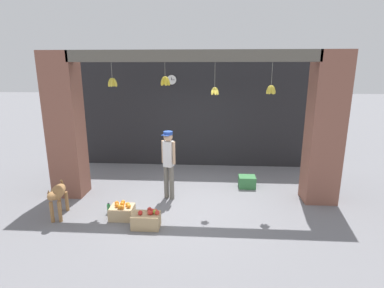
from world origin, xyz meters
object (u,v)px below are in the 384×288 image
object	(u,v)px
fruit_crate_oranges	(122,211)
produce_box_green	(247,182)
wall_clock	(172,80)
fruit_crate_apples	(147,220)
shopkeeper	(169,160)
dog	(58,194)
water_bottle	(109,209)

from	to	relation	value
fruit_crate_oranges	produce_box_green	world-z (taller)	fruit_crate_oranges
fruit_crate_oranges	wall_clock	distance (m)	4.30
fruit_crate_oranges	wall_clock	bearing A→B (deg)	80.22
fruit_crate_oranges	fruit_crate_apples	xyz separation A→B (m)	(0.57, -0.34, 0.02)
shopkeeper	wall_clock	xyz separation A→B (m)	(-0.22, 2.47, 1.68)
fruit_crate_oranges	dog	bearing A→B (deg)	-178.06
water_bottle	shopkeeper	bearing A→B (deg)	35.59
produce_box_green	shopkeeper	bearing A→B (deg)	-157.51
dog	wall_clock	size ratio (longest dim) A/B	3.11
produce_box_green	wall_clock	world-z (taller)	wall_clock
fruit_crate_oranges	water_bottle	world-z (taller)	fruit_crate_oranges
dog	shopkeeper	world-z (taller)	shopkeeper
dog	wall_clock	bearing A→B (deg)	141.56
shopkeeper	fruit_crate_apples	bearing A→B (deg)	100.52
water_bottle	fruit_crate_apples	bearing A→B (deg)	-29.31
wall_clock	produce_box_green	bearing A→B (deg)	-38.88
dog	wall_clock	distance (m)	4.51
produce_box_green	water_bottle	world-z (taller)	produce_box_green
fruit_crate_apples	dog	bearing A→B (deg)	171.04
shopkeeper	fruit_crate_apples	size ratio (longest dim) A/B	3.04
produce_box_green	water_bottle	xyz separation A→B (m)	(-3.03, -1.60, -0.04)
dog	wall_clock	xyz separation A→B (m)	(1.88, 3.51, 2.11)
fruit_crate_oranges	water_bottle	xyz separation A→B (m)	(-0.34, 0.17, -0.03)
water_bottle	dog	bearing A→B (deg)	-167.04
fruit_crate_oranges	fruit_crate_apples	distance (m)	0.66
fruit_crate_apples	wall_clock	world-z (taller)	wall_clock
fruit_crate_oranges	water_bottle	bearing A→B (deg)	152.59
shopkeeper	produce_box_green	distance (m)	2.18
dog	fruit_crate_oranges	world-z (taller)	dog
shopkeeper	produce_box_green	xyz separation A→B (m)	(1.88, 0.78, -0.78)
shopkeeper	fruit_crate_oranges	distance (m)	1.51
wall_clock	shopkeeper	bearing A→B (deg)	-84.89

